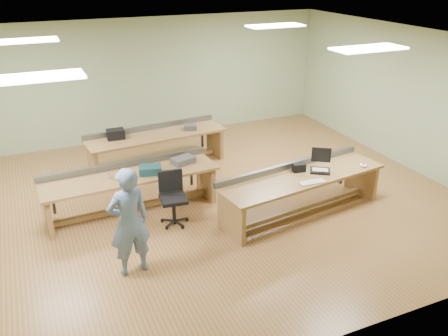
{
  "coord_description": "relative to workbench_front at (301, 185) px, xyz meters",
  "views": [
    {
      "loc": [
        -2.65,
        -7.55,
        4.27
      ],
      "look_at": [
        0.39,
        -0.6,
        0.91
      ],
      "focal_mm": 38.0,
      "sensor_mm": 36.0,
      "label": 1
    }
  ],
  "objects": [
    {
      "name": "camera_bag",
      "position": [
        0.04,
        0.16,
        0.26
      ],
      "size": [
        0.24,
        0.18,
        0.15
      ],
      "primitive_type": "cube",
      "rotation": [
        0.0,
        0.0,
        -0.18
      ],
      "color": "black",
      "rests_on": "workbench_front"
    },
    {
      "name": "task_chair",
      "position": [
        -2.22,
        0.58,
        -0.22
      ],
      "size": [
        0.56,
        0.56,
        0.94
      ],
      "rotation": [
        0.0,
        0.0,
        -0.11
      ],
      "color": "black",
      "rests_on": "floor"
    },
    {
      "name": "parts_bin_teal",
      "position": [
        -2.44,
        1.16,
        0.25
      ],
      "size": [
        0.45,
        0.38,
        0.14
      ],
      "primitive_type": "cube",
      "rotation": [
        0.0,
        0.0,
        -0.24
      ],
      "color": "#12343C",
      "rests_on": "workbench_mid"
    },
    {
      "name": "workbench_back",
      "position": [
        -1.77,
        3.13,
        -0.0
      ],
      "size": [
        3.13,
        1.09,
        0.86
      ],
      "rotation": [
        0.0,
        0.0,
        0.09
      ],
      "color": "olive",
      "rests_on": "floor"
    },
    {
      "name": "workbench_front",
      "position": [
        0.0,
        0.0,
        0.0
      ],
      "size": [
        3.29,
        1.29,
        0.86
      ],
      "rotation": [
        0.0,
        0.0,
        0.14
      ],
      "color": "olive",
      "rests_on": "floor"
    },
    {
      "name": "keyboard",
      "position": [
        -0.01,
        -0.36,
        0.2
      ],
      "size": [
        0.47,
        0.18,
        0.03
      ],
      "primitive_type": "cube",
      "rotation": [
        0.0,
        0.0,
        -0.06
      ],
      "color": "beige",
      "rests_on": "workbench_front"
    },
    {
      "name": "laptop_screen",
      "position": [
        0.46,
        0.1,
        0.46
      ],
      "size": [
        0.3,
        0.21,
        0.27
      ],
      "primitive_type": "cube",
      "rotation": [
        0.0,
        0.0,
        -0.59
      ],
      "color": "black",
      "rests_on": "laptop_base"
    },
    {
      "name": "mug",
      "position": [
        -2.91,
        1.22,
        0.24
      ],
      "size": [
        0.13,
        0.13,
        0.1
      ],
      "primitive_type": "imported",
      "rotation": [
        0.0,
        0.0,
        0.05
      ],
      "color": "#3E3E41",
      "rests_on": "workbench_mid"
    },
    {
      "name": "ceiling",
      "position": [
        -1.68,
        1.11,
        2.44
      ],
      "size": [
        10.0,
        10.0,
        0.0
      ],
      "primitive_type": "plane",
      "color": "silver",
      "rests_on": "wall_back"
    },
    {
      "name": "wall_back",
      "position": [
        -1.68,
        5.11,
        0.94
      ],
      "size": [
        10.0,
        0.04,
        3.0
      ],
      "primitive_type": "cube",
      "color": "#8DA47C",
      "rests_on": "floor"
    },
    {
      "name": "storage_box_back",
      "position": [
        -2.63,
        3.18,
        0.29
      ],
      "size": [
        0.38,
        0.28,
        0.21
      ],
      "primitive_type": "cube",
      "rotation": [
        0.0,
        0.0,
        -0.06
      ],
      "color": "black",
      "rests_on": "workbench_back"
    },
    {
      "name": "trackball_mouse",
      "position": [
        1.25,
        -0.13,
        0.22
      ],
      "size": [
        0.13,
        0.15,
        0.06
      ],
      "primitive_type": "ellipsoid",
      "rotation": [
        0.0,
        0.0,
        0.07
      ],
      "color": "white",
      "rests_on": "workbench_front"
    },
    {
      "name": "wall_right",
      "position": [
        3.32,
        1.11,
        0.94
      ],
      "size": [
        0.04,
        8.0,
        3.0
      ],
      "primitive_type": "cube",
      "color": "#8DA47C",
      "rests_on": "floor"
    },
    {
      "name": "wall_front",
      "position": [
        -1.68,
        -2.89,
        0.94
      ],
      "size": [
        10.0,
        0.04,
        3.0
      ],
      "primitive_type": "cube",
      "color": "#8DA47C",
      "rests_on": "floor"
    },
    {
      "name": "drinks_can",
      "position": [
        -3.15,
        1.23,
        0.24
      ],
      "size": [
        0.08,
        0.08,
        0.12
      ],
      "primitive_type": "cylinder",
      "rotation": [
        0.0,
        0.0,
        0.38
      ],
      "color": "silver",
      "rests_on": "workbench_mid"
    },
    {
      "name": "floor",
      "position": [
        -1.68,
        1.11,
        -0.56
      ],
      "size": [
        10.0,
        10.0,
        0.0
      ],
      "primitive_type": "plane",
      "color": "#9B633B",
      "rests_on": "ground"
    },
    {
      "name": "laptop_base",
      "position": [
        0.38,
        -0.01,
        0.21
      ],
      "size": [
        0.45,
        0.43,
        0.04
      ],
      "primitive_type": "cube",
      "rotation": [
        0.0,
        0.0,
        -0.59
      ],
      "color": "black",
      "rests_on": "workbench_front"
    },
    {
      "name": "person",
      "position": [
        -3.22,
        -0.55,
        0.28
      ],
      "size": [
        0.67,
        0.49,
        1.68
      ],
      "primitive_type": "imported",
      "rotation": [
        0.0,
        0.0,
        3.29
      ],
      "color": "#667FA7",
      "rests_on": "floor"
    },
    {
      "name": "workbench_mid",
      "position": [
        -2.79,
        1.28,
        -0.0
      ],
      "size": [
        3.18,
        0.99,
        0.86
      ],
      "rotation": [
        0.0,
        0.0,
        0.05
      ],
      "color": "olive",
      "rests_on": "floor"
    },
    {
      "name": "parts_bin_grey",
      "position": [
        -1.75,
        1.36,
        0.24
      ],
      "size": [
        0.48,
        0.37,
        0.12
      ],
      "primitive_type": "cube",
      "rotation": [
        0.0,
        0.0,
        0.28
      ],
      "color": "#3E3E41",
      "rests_on": "workbench_mid"
    },
    {
      "name": "fluor_panels",
      "position": [
        -1.68,
        1.11,
        2.41
      ],
      "size": [
        6.2,
        3.5,
        0.03
      ],
      "color": "white",
      "rests_on": "ceiling"
    },
    {
      "name": "tray_back",
      "position": [
        -0.97,
        3.1,
        0.24
      ],
      "size": [
        0.34,
        0.3,
        0.11
      ],
      "primitive_type": "cube",
      "rotation": [
        0.0,
        0.0,
        -0.38
      ],
      "color": "#3E3E41",
      "rests_on": "workbench_back"
    }
  ]
}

